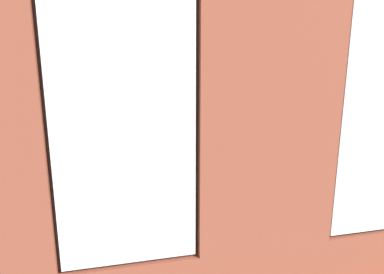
{
  "coord_description": "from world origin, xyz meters",
  "views": [
    {
      "loc": [
        1.22,
        5.17,
        2.13
      ],
      "look_at": [
        0.09,
        0.4,
        1.0
      ],
      "focal_mm": 32.0,
      "sensor_mm": 36.0,
      "label": 1
    }
  ],
  "objects_px": {
    "coffee_table": "(173,168)",
    "candle_jar": "(160,161)",
    "couch_left": "(338,169)",
    "potted_plant_near_tv": "(18,194)",
    "remote_silver": "(172,164)",
    "couch_by_window": "(182,239)",
    "potted_plant_corner_near_left": "(276,121)",
    "cup_ceramic": "(144,166)",
    "table_plant_small": "(181,160)",
    "papasan_chair": "(147,143)"
  },
  "relations": [
    {
      "from": "couch_by_window",
      "to": "coffee_table",
      "type": "bearing_deg",
      "value": -97.68
    },
    {
      "from": "cup_ceramic",
      "to": "potted_plant_near_tv",
      "type": "distance_m",
      "value": 2.16
    },
    {
      "from": "remote_silver",
      "to": "coffee_table",
      "type": "bearing_deg",
      "value": 82.22
    },
    {
      "from": "couch_left",
      "to": "table_plant_small",
      "type": "xyz_separation_m",
      "value": [
        2.57,
        -0.46,
        0.2
      ]
    },
    {
      "from": "couch_left",
      "to": "potted_plant_near_tv",
      "type": "xyz_separation_m",
      "value": [
        4.58,
        1.14,
        0.46
      ]
    },
    {
      "from": "cup_ceramic",
      "to": "remote_silver",
      "type": "relative_size",
      "value": 0.56
    },
    {
      "from": "papasan_chair",
      "to": "potted_plant_near_tv",
      "type": "distance_m",
      "value": 3.61
    },
    {
      "from": "remote_silver",
      "to": "potted_plant_corner_near_left",
      "type": "distance_m",
      "value": 3.47
    },
    {
      "from": "table_plant_small",
      "to": "potted_plant_near_tv",
      "type": "distance_m",
      "value": 2.58
    },
    {
      "from": "couch_by_window",
      "to": "potted_plant_corner_near_left",
      "type": "bearing_deg",
      "value": -127.12
    },
    {
      "from": "coffee_table",
      "to": "table_plant_small",
      "type": "bearing_deg",
      "value": 137.14
    },
    {
      "from": "potted_plant_corner_near_left",
      "to": "table_plant_small",
      "type": "bearing_deg",
      "value": 37.42
    },
    {
      "from": "couch_left",
      "to": "table_plant_small",
      "type": "distance_m",
      "value": 2.61
    },
    {
      "from": "papasan_chair",
      "to": "potted_plant_corner_near_left",
      "type": "height_order",
      "value": "potted_plant_corner_near_left"
    },
    {
      "from": "cup_ceramic",
      "to": "papasan_chair",
      "type": "bearing_deg",
      "value": -97.62
    },
    {
      "from": "table_plant_small",
      "to": "remote_silver",
      "type": "xyz_separation_m",
      "value": [
        0.12,
        -0.11,
        -0.09
      ]
    },
    {
      "from": "cup_ceramic",
      "to": "potted_plant_near_tv",
      "type": "bearing_deg",
      "value": 48.47
    },
    {
      "from": "couch_left",
      "to": "coffee_table",
      "type": "xyz_separation_m",
      "value": [
        2.68,
        -0.57,
        0.05
      ]
    },
    {
      "from": "couch_left",
      "to": "candle_jar",
      "type": "height_order",
      "value": "couch_left"
    },
    {
      "from": "coffee_table",
      "to": "potted_plant_near_tv",
      "type": "xyz_separation_m",
      "value": [
        1.89,
        1.71,
        0.41
      ]
    },
    {
      "from": "candle_jar",
      "to": "remote_silver",
      "type": "distance_m",
      "value": 0.22
    },
    {
      "from": "coffee_table",
      "to": "potted_plant_near_tv",
      "type": "bearing_deg",
      "value": 42.11
    },
    {
      "from": "remote_silver",
      "to": "potted_plant_corner_near_left",
      "type": "bearing_deg",
      "value": 102.96
    },
    {
      "from": "candle_jar",
      "to": "potted_plant_corner_near_left",
      "type": "distance_m",
      "value": 3.58
    },
    {
      "from": "coffee_table",
      "to": "remote_silver",
      "type": "relative_size",
      "value": 9.31
    },
    {
      "from": "potted_plant_near_tv",
      "to": "candle_jar",
      "type": "bearing_deg",
      "value": -133.23
    },
    {
      "from": "table_plant_small",
      "to": "remote_silver",
      "type": "distance_m",
      "value": 0.18
    },
    {
      "from": "potted_plant_near_tv",
      "to": "remote_silver",
      "type": "bearing_deg",
      "value": -137.89
    },
    {
      "from": "table_plant_small",
      "to": "papasan_chair",
      "type": "height_order",
      "value": "papasan_chair"
    },
    {
      "from": "remote_silver",
      "to": "potted_plant_near_tv",
      "type": "relative_size",
      "value": 0.12
    },
    {
      "from": "coffee_table",
      "to": "table_plant_small",
      "type": "height_order",
      "value": "table_plant_small"
    },
    {
      "from": "cup_ceramic",
      "to": "potted_plant_corner_near_left",
      "type": "bearing_deg",
      "value": -147.87
    },
    {
      "from": "candle_jar",
      "to": "table_plant_small",
      "type": "relative_size",
      "value": 0.61
    },
    {
      "from": "coffee_table",
      "to": "papasan_chair",
      "type": "relative_size",
      "value": 1.34
    },
    {
      "from": "coffee_table",
      "to": "potted_plant_corner_near_left",
      "type": "bearing_deg",
      "value": -145.22
    },
    {
      "from": "table_plant_small",
      "to": "papasan_chair",
      "type": "xyz_separation_m",
      "value": [
        0.38,
        -1.6,
        -0.07
      ]
    },
    {
      "from": "candle_jar",
      "to": "remote_silver",
      "type": "bearing_deg",
      "value": 155.11
    },
    {
      "from": "cup_ceramic",
      "to": "potted_plant_corner_near_left",
      "type": "height_order",
      "value": "potted_plant_corner_near_left"
    },
    {
      "from": "coffee_table",
      "to": "candle_jar",
      "type": "distance_m",
      "value": 0.24
    },
    {
      "from": "coffee_table",
      "to": "candle_jar",
      "type": "relative_size",
      "value": 14.19
    },
    {
      "from": "candle_jar",
      "to": "couch_by_window",
      "type": "bearing_deg",
      "value": 87.61
    },
    {
      "from": "couch_by_window",
      "to": "table_plant_small",
      "type": "height_order",
      "value": "couch_by_window"
    },
    {
      "from": "potted_plant_near_tv",
      "to": "table_plant_small",
      "type": "bearing_deg",
      "value": -141.49
    },
    {
      "from": "remote_silver",
      "to": "table_plant_small",
      "type": "bearing_deg",
      "value": 25.33
    },
    {
      "from": "coffee_table",
      "to": "potted_plant_near_tv",
      "type": "height_order",
      "value": "potted_plant_near_tv"
    },
    {
      "from": "coffee_table",
      "to": "potted_plant_corner_near_left",
      "type": "distance_m",
      "value": 3.47
    },
    {
      "from": "cup_ceramic",
      "to": "potted_plant_near_tv",
      "type": "relative_size",
      "value": 0.07
    },
    {
      "from": "candle_jar",
      "to": "couch_left",
      "type": "bearing_deg",
      "value": 167.02
    },
    {
      "from": "candle_jar",
      "to": "table_plant_small",
      "type": "xyz_separation_m",
      "value": [
        -0.32,
        0.2,
        0.04
      ]
    },
    {
      "from": "coffee_table",
      "to": "table_plant_small",
      "type": "xyz_separation_m",
      "value": [
        -0.12,
        0.11,
        0.15
      ]
    }
  ]
}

